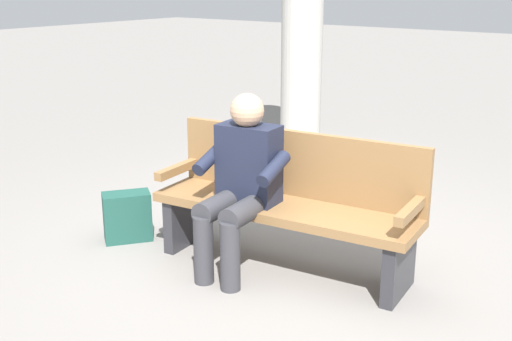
% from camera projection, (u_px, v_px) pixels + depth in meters
% --- Properties ---
extents(ground_plane, '(40.00, 40.00, 0.00)m').
position_uv_depth(ground_plane, '(283.00, 267.00, 4.39)').
color(ground_plane, gray).
extents(bench_near, '(1.84, 0.69, 0.90)m').
position_uv_depth(bench_near, '(288.00, 200.00, 4.32)').
color(bench_near, olive).
rests_on(bench_near, ground).
extents(person_seated, '(0.60, 0.60, 1.18)m').
position_uv_depth(person_seated, '(240.00, 180.00, 4.19)').
color(person_seated, '#1E2338').
rests_on(person_seated, ground).
extents(backpack, '(0.36, 0.39, 0.37)m').
position_uv_depth(backpack, '(127.00, 217.00, 4.81)').
color(backpack, '#1E4C42').
rests_on(backpack, ground).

